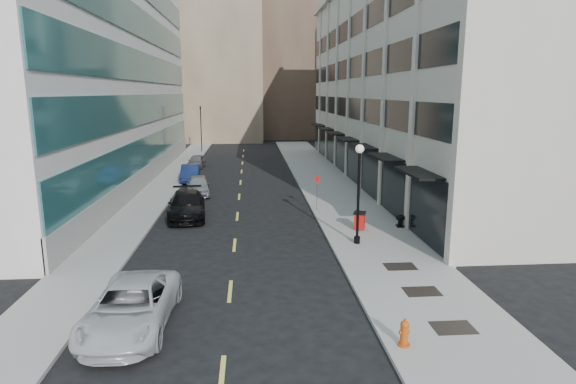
{
  "coord_description": "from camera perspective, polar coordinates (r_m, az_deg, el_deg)",
  "views": [
    {
      "loc": [
        0.9,
        -16.37,
        7.89
      ],
      "look_at": [
        2.95,
        9.55,
        2.49
      ],
      "focal_mm": 30.0,
      "sensor_mm": 36.0,
      "label": 1
    }
  ],
  "objects": [
    {
      "name": "car_grey_sedan",
      "position": [
        52.18,
        -10.78,
        3.6
      ],
      "size": [
        1.93,
        4.12,
        1.37
      ],
      "primitive_type": "imported",
      "rotation": [
        0.0,
        0.0,
        -0.08
      ],
      "color": "slate",
      "rests_on": "ground"
    },
    {
      "name": "car_blue_sedan",
      "position": [
        44.17,
        -11.52,
        2.19
      ],
      "size": [
        1.8,
        4.56,
        1.48
      ],
      "primitive_type": "imported",
      "rotation": [
        0.0,
        0.0,
        0.05
      ],
      "color": "#14234E",
      "rests_on": "ground"
    },
    {
      "name": "grate_near",
      "position": [
        17.64,
        18.99,
        -14.96
      ],
      "size": [
        1.4,
        1.0,
        0.01
      ],
      "primitive_type": "cube",
      "color": "black",
      "rests_on": "sidewalk_right"
    },
    {
      "name": "building_left",
      "position": [
        46.57,
        -26.48,
        13.14
      ],
      "size": [
        16.14,
        46.0,
        20.0
      ],
      "color": "silver",
      "rests_on": "ground"
    },
    {
      "name": "grate_mid",
      "position": [
        20.16,
        15.57,
        -11.29
      ],
      "size": [
        1.4,
        1.0,
        0.01
      ],
      "primitive_type": "cube",
      "color": "black",
      "rests_on": "sidewalk_right"
    },
    {
      "name": "skyline_brown",
      "position": [
        89.12,
        0.07,
        17.61
      ],
      "size": [
        12.0,
        16.0,
        34.0
      ],
      "primitive_type": "cube",
      "color": "brown",
      "rests_on": "ground"
    },
    {
      "name": "fire_hydrant",
      "position": [
        15.93,
        13.63,
        -15.91
      ],
      "size": [
        0.37,
        0.37,
        0.9
      ],
      "rotation": [
        0.0,
        0.0,
        -0.02
      ],
      "color": "#CB4B0E",
      "rests_on": "sidewalk_right"
    },
    {
      "name": "lamppost",
      "position": [
        24.79,
        8.37,
        0.85
      ],
      "size": [
        0.44,
        0.44,
        5.3
      ],
      "color": "black",
      "rests_on": "sidewalk_right"
    },
    {
      "name": "skyline_tan_near",
      "position": [
        84.73,
        -8.14,
        15.77
      ],
      "size": [
        14.0,
        18.0,
        28.0
      ],
      "primitive_type": "cube",
      "color": "#948161",
      "rests_on": "ground"
    },
    {
      "name": "skyline_tan_far",
      "position": [
        95.58,
        -13.87,
        13.28
      ],
      "size": [
        12.0,
        14.0,
        22.0
      ],
      "primitive_type": "cube",
      "color": "#948161",
      "rests_on": "ground"
    },
    {
      "name": "car_black_pickup",
      "position": [
        31.45,
        -11.9,
        -1.51
      ],
      "size": [
        2.85,
        5.84,
        1.64
      ],
      "primitive_type": "imported",
      "rotation": [
        0.0,
        0.0,
        0.1
      ],
      "color": "black",
      "rests_on": "ground"
    },
    {
      "name": "car_white_van",
      "position": [
        17.55,
        -18.09,
        -12.78
      ],
      "size": [
        2.76,
        5.7,
        1.56
      ],
      "primitive_type": "imported",
      "rotation": [
        0.0,
        0.0,
        -0.03
      ],
      "color": "silver",
      "rests_on": "ground"
    },
    {
      "name": "building_right",
      "position": [
        46.24,
        16.17,
        12.66
      ],
      "size": [
        15.3,
        46.5,
        18.25
      ],
      "color": "#B7AC9B",
      "rests_on": "ground"
    },
    {
      "name": "road_centerline",
      "position": [
        34.3,
        -5.91,
        -1.61
      ],
      "size": [
        0.15,
        68.2,
        0.01
      ],
      "color": "#D8CC4C",
      "rests_on": "ground"
    },
    {
      "name": "traffic_signal",
      "position": [
        64.72,
        -10.35,
        9.63
      ],
      "size": [
        0.66,
        0.66,
        6.98
      ],
      "color": "black",
      "rests_on": "ground"
    },
    {
      "name": "skyline_stone",
      "position": [
        84.15,
        7.39,
        13.09
      ],
      "size": [
        10.0,
        14.0,
        20.0
      ],
      "primitive_type": "cube",
      "color": "#B7AC9B",
      "rests_on": "ground"
    },
    {
      "name": "trash_bin",
      "position": [
        27.9,
        8.48,
        -3.3
      ],
      "size": [
        0.83,
        0.83,
        1.04
      ],
      "rotation": [
        0.0,
        0.0,
        -0.36
      ],
      "color": "#B5100C",
      "rests_on": "sidewalk_right"
    },
    {
      "name": "urn_planter",
      "position": [
        28.91,
        13.17,
        -3.17
      ],
      "size": [
        0.54,
        0.54,
        0.75
      ],
      "rotation": [
        0.0,
        0.0,
        -0.03
      ],
      "color": "black",
      "rests_on": "sidewalk_right"
    },
    {
      "name": "sidewalk_left",
      "position": [
        37.93,
        -15.68,
        -0.59
      ],
      "size": [
        3.0,
        80.0,
        0.15
      ],
      "primitive_type": "cube",
      "color": "gray",
      "rests_on": "ground"
    },
    {
      "name": "grate_far",
      "position": [
        22.61,
        13.15,
        -8.59
      ],
      "size": [
        1.4,
        1.0,
        0.01
      ],
      "primitive_type": "cube",
      "color": "black",
      "rests_on": "sidewalk_right"
    },
    {
      "name": "ground",
      "position": [
        18.19,
        -7.13,
        -14.07
      ],
      "size": [
        160.0,
        160.0,
        0.0
      ],
      "primitive_type": "plane",
      "color": "black",
      "rests_on": "ground"
    },
    {
      "name": "sidewalk_right",
      "position": [
        37.78,
        5.63,
        -0.25
      ],
      "size": [
        5.0,
        80.0,
        0.15
      ],
      "primitive_type": "cube",
      "color": "gray",
      "rests_on": "ground"
    },
    {
      "name": "sign_post",
      "position": [
        31.98,
        3.47,
        0.6
      ],
      "size": [
        0.28,
        0.1,
        2.45
      ],
      "rotation": [
        0.0,
        0.0,
        -0.26
      ],
      "color": "slate",
      "rests_on": "sidewalk_right"
    },
    {
      "name": "car_silver_sedan",
      "position": [
        38.26,
        -10.6,
        0.8
      ],
      "size": [
        2.3,
        4.64,
        1.52
      ],
      "primitive_type": "imported",
      "rotation": [
        0.0,
        0.0,
        0.11
      ],
      "color": "gray",
      "rests_on": "ground"
    }
  ]
}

